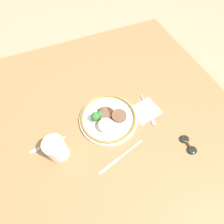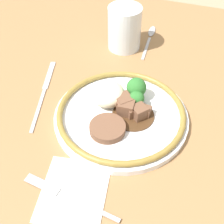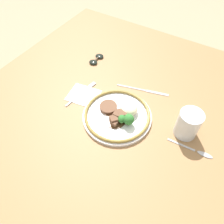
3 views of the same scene
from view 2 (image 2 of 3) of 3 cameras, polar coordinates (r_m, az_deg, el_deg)
ground_plane at (r=0.65m, az=-0.55°, el=-6.15°), size 8.00×8.00×0.00m
dining_table at (r=0.63m, az=-0.56°, el=-4.98°), size 1.16×1.29×0.04m
napkin at (r=0.54m, az=-6.99°, el=-14.25°), size 0.14×0.13×0.00m
plate at (r=0.63m, az=1.64°, el=0.01°), size 0.27×0.27×0.06m
juice_glass at (r=0.81m, az=2.29°, el=14.85°), size 0.08×0.08×0.11m
fork at (r=0.54m, az=-9.21°, el=-14.50°), size 0.04×0.18×0.00m
knife at (r=0.71m, az=-12.29°, el=3.81°), size 0.22×0.07×0.00m
spoon at (r=0.88m, az=7.05°, el=13.77°), size 0.16×0.02×0.01m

